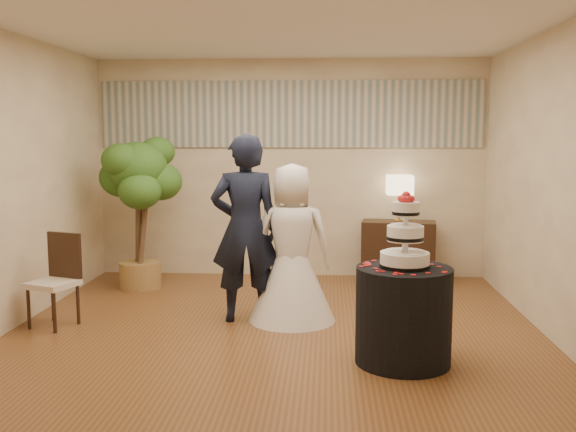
# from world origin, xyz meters

# --- Properties ---
(floor) EXTENTS (5.00, 5.00, 0.00)m
(floor) POSITION_xyz_m (0.00, 0.00, 0.00)
(floor) COLOR brown
(floor) RESTS_ON ground
(ceiling) EXTENTS (5.00, 5.00, 0.00)m
(ceiling) POSITION_xyz_m (0.00, 0.00, 2.80)
(ceiling) COLOR white
(ceiling) RESTS_ON wall_back
(wall_back) EXTENTS (5.00, 0.06, 2.80)m
(wall_back) POSITION_xyz_m (0.00, 2.50, 1.40)
(wall_back) COLOR beige
(wall_back) RESTS_ON ground
(wall_front) EXTENTS (5.00, 0.06, 2.80)m
(wall_front) POSITION_xyz_m (0.00, -2.50, 1.40)
(wall_front) COLOR beige
(wall_front) RESTS_ON ground
(wall_left) EXTENTS (0.06, 5.00, 2.80)m
(wall_left) POSITION_xyz_m (-2.50, 0.00, 1.40)
(wall_left) COLOR beige
(wall_left) RESTS_ON ground
(wall_right) EXTENTS (0.06, 5.00, 2.80)m
(wall_right) POSITION_xyz_m (2.50, 0.00, 1.40)
(wall_right) COLOR beige
(wall_right) RESTS_ON ground
(mural_border) EXTENTS (4.90, 0.02, 0.85)m
(mural_border) POSITION_xyz_m (0.00, 2.48, 2.10)
(mural_border) COLOR #9C9D8E
(mural_border) RESTS_ON wall_back
(groom) EXTENTS (0.73, 0.53, 1.85)m
(groom) POSITION_xyz_m (-0.32, 0.38, 0.92)
(groom) COLOR black
(groom) RESTS_ON floor
(bride) EXTENTS (0.91, 0.91, 1.57)m
(bride) POSITION_xyz_m (0.14, 0.42, 0.78)
(bride) COLOR white
(bride) RESTS_ON floor
(cake_table) EXTENTS (0.77, 0.77, 0.79)m
(cake_table) POSITION_xyz_m (1.10, -0.73, 0.39)
(cake_table) COLOR black
(cake_table) RESTS_ON floor
(wedding_cake) EXTENTS (0.40, 0.40, 0.61)m
(wedding_cake) POSITION_xyz_m (1.10, -0.73, 1.09)
(wedding_cake) COLOR white
(wedding_cake) RESTS_ON cake_table
(console) EXTENTS (0.96, 0.52, 0.76)m
(console) POSITION_xyz_m (1.38, 2.25, 0.38)
(console) COLOR black
(console) RESTS_ON floor
(table_lamp) EXTENTS (0.32, 0.32, 0.58)m
(table_lamp) POSITION_xyz_m (1.38, 2.25, 1.05)
(table_lamp) COLOR beige
(table_lamp) RESTS_ON console
(ficus_tree) EXTENTS (1.04, 1.04, 1.85)m
(ficus_tree) POSITION_xyz_m (-1.77, 1.67, 0.93)
(ficus_tree) COLOR #35631F
(ficus_tree) RESTS_ON floor
(side_chair) EXTENTS (0.53, 0.54, 0.89)m
(side_chair) POSITION_xyz_m (-2.14, 0.06, 0.45)
(side_chair) COLOR black
(side_chair) RESTS_ON floor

